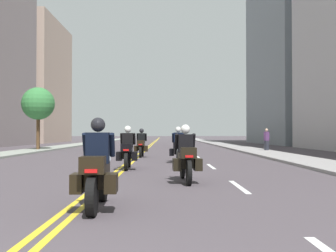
# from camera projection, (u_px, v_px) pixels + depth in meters

# --- Properties ---
(ground_plane) EXTENTS (264.00, 264.00, 0.00)m
(ground_plane) POSITION_uv_depth(u_px,v_px,m) (152.00, 144.00, 49.84)
(ground_plane) COLOR #463E44
(sidewalk_left) EXTENTS (2.39, 144.00, 0.12)m
(sidewalk_left) POSITION_uv_depth(u_px,v_px,m) (88.00, 143.00, 49.78)
(sidewalk_left) COLOR gray
(sidewalk_left) RESTS_ON ground
(sidewalk_right) EXTENTS (2.39, 144.00, 0.12)m
(sidewalk_right) POSITION_uv_depth(u_px,v_px,m) (216.00, 143.00, 49.90)
(sidewalk_right) COLOR gray
(sidewalk_right) RESTS_ON ground
(centreline_yellow_inner) EXTENTS (0.12, 132.00, 0.01)m
(centreline_yellow_inner) POSITION_uv_depth(u_px,v_px,m) (151.00, 144.00, 49.84)
(centreline_yellow_inner) COLOR yellow
(centreline_yellow_inner) RESTS_ON ground
(centreline_yellow_outer) EXTENTS (0.12, 132.00, 0.01)m
(centreline_yellow_outer) POSITION_uv_depth(u_px,v_px,m) (153.00, 144.00, 49.84)
(centreline_yellow_outer) COLOR yellow
(centreline_yellow_outer) RESTS_ON ground
(lane_dashes_white) EXTENTS (0.14, 56.40, 0.01)m
(lane_dashes_white) POSITION_uv_depth(u_px,v_px,m) (189.00, 150.00, 30.87)
(lane_dashes_white) COLOR silver
(lane_dashes_white) RESTS_ON ground
(building_left_2) EXTENTS (6.70, 15.03, 17.58)m
(building_left_2) POSITION_uv_depth(u_px,v_px,m) (37.00, 82.00, 57.73)
(building_left_2) COLOR tan
(building_left_2) RESTS_ON ground
(building_right_2) EXTENTS (8.95, 19.18, 26.83)m
(building_right_2) POSITION_uv_depth(u_px,v_px,m) (297.00, 38.00, 49.80)
(building_right_2) COLOR gray
(building_right_2) RESTS_ON ground
(motorcycle_0) EXTENTS (0.78, 2.11, 1.62)m
(motorcycle_0) POSITION_uv_depth(u_px,v_px,m) (97.00, 172.00, 6.96)
(motorcycle_0) COLOR black
(motorcycle_0) RESTS_ON ground
(motorcycle_1) EXTENTS (0.78, 2.30, 1.58)m
(motorcycle_1) POSITION_uv_depth(u_px,v_px,m) (186.00, 158.00, 10.81)
(motorcycle_1) COLOR black
(motorcycle_1) RESTS_ON ground
(motorcycle_2) EXTENTS (0.77, 2.14, 1.62)m
(motorcycle_2) POSITION_uv_depth(u_px,v_px,m) (127.00, 151.00, 14.70)
(motorcycle_2) COLOR black
(motorcycle_2) RESTS_ON ground
(motorcycle_3) EXTENTS (0.78, 2.19, 1.64)m
(motorcycle_3) POSITION_uv_depth(u_px,v_px,m) (178.00, 148.00, 18.11)
(motorcycle_3) COLOR black
(motorcycle_3) RESTS_ON ground
(motorcycle_4) EXTENTS (0.77, 2.19, 1.61)m
(motorcycle_4) POSITION_uv_depth(u_px,v_px,m) (141.00, 145.00, 22.26)
(motorcycle_4) COLOR black
(motorcycle_4) RESTS_ON ground
(pedestrian_0) EXTENTS (0.42, 0.39, 1.68)m
(pedestrian_0) POSITION_uv_depth(u_px,v_px,m) (267.00, 140.00, 28.36)
(pedestrian_0) COLOR #292B35
(pedestrian_0) RESTS_ON ground
(street_tree_0) EXTENTS (2.47, 2.47, 4.83)m
(street_tree_0) POSITION_uv_depth(u_px,v_px,m) (38.00, 104.00, 29.94)
(street_tree_0) COLOR #513721
(street_tree_0) RESTS_ON ground
(street_tree_1) EXTENTS (2.20, 2.20, 4.85)m
(street_tree_1) POSITION_uv_depth(u_px,v_px,m) (39.00, 103.00, 31.33)
(street_tree_1) COLOR #4C3422
(street_tree_1) RESTS_ON ground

